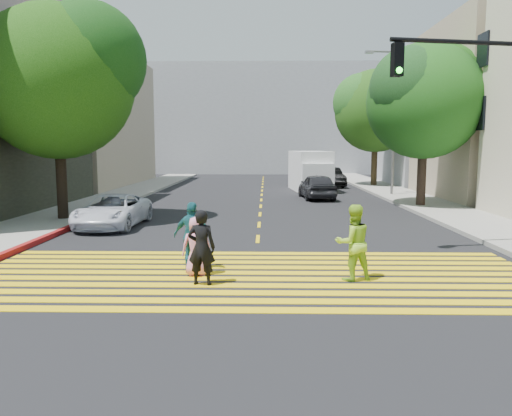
{
  "coord_description": "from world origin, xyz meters",
  "views": [
    {
      "loc": [
        0.26,
        -10.15,
        3.03
      ],
      "look_at": [
        0.0,
        3.0,
        1.4
      ],
      "focal_mm": 35.0,
      "sensor_mm": 36.0,
      "label": 1
    }
  ],
  "objects_px": {
    "pedestrian_child": "(197,246)",
    "pedestrian_woman": "(353,243)",
    "dark_car_near": "(317,186)",
    "tree_right_far": "(377,106)",
    "traffic_signal": "(490,110)",
    "pedestrian_man": "(202,248)",
    "pedestrian_extra": "(193,236)",
    "tree_right_near": "(426,95)",
    "dark_car_parked": "(330,177)",
    "white_van": "(311,172)",
    "white_sedan": "(113,211)",
    "tree_left": "(59,74)",
    "silver_car": "(304,176)"
  },
  "relations": [
    {
      "from": "tree_right_near",
      "to": "silver_car",
      "type": "relative_size",
      "value": 1.71
    },
    {
      "from": "dark_car_near",
      "to": "dark_car_parked",
      "type": "bearing_deg",
      "value": -106.51
    },
    {
      "from": "tree_right_far",
      "to": "silver_car",
      "type": "xyz_separation_m",
      "value": [
        -5.16,
        1.72,
        -5.27
      ]
    },
    {
      "from": "tree_left",
      "to": "traffic_signal",
      "type": "xyz_separation_m",
      "value": [
        14.35,
        -5.6,
        -1.79
      ]
    },
    {
      "from": "dark_car_parked",
      "to": "white_van",
      "type": "height_order",
      "value": "white_van"
    },
    {
      "from": "pedestrian_woman",
      "to": "pedestrian_extra",
      "type": "bearing_deg",
      "value": -28.4
    },
    {
      "from": "pedestrian_man",
      "to": "white_sedan",
      "type": "height_order",
      "value": "pedestrian_man"
    },
    {
      "from": "tree_left",
      "to": "white_van",
      "type": "xyz_separation_m",
      "value": [
        11.16,
        14.27,
        -4.56
      ]
    },
    {
      "from": "pedestrian_child",
      "to": "dark_car_near",
      "type": "distance_m",
      "value": 18.0
    },
    {
      "from": "dark_car_near",
      "to": "traffic_signal",
      "type": "height_order",
      "value": "traffic_signal"
    },
    {
      "from": "pedestrian_man",
      "to": "dark_car_near",
      "type": "relative_size",
      "value": 0.39
    },
    {
      "from": "pedestrian_extra",
      "to": "tree_right_far",
      "type": "bearing_deg",
      "value": -98.02
    },
    {
      "from": "tree_right_near",
      "to": "dark_car_near",
      "type": "bearing_deg",
      "value": 139.31
    },
    {
      "from": "tree_right_near",
      "to": "dark_car_parked",
      "type": "height_order",
      "value": "tree_right_near"
    },
    {
      "from": "tree_right_near",
      "to": "tree_right_far",
      "type": "relative_size",
      "value": 0.92
    },
    {
      "from": "tree_right_near",
      "to": "traffic_signal",
      "type": "relative_size",
      "value": 1.3
    },
    {
      "from": "pedestrian_woman",
      "to": "tree_right_near",
      "type": "bearing_deg",
      "value": -126.94
    },
    {
      "from": "pedestrian_woman",
      "to": "white_sedan",
      "type": "distance_m",
      "value": 10.74
    },
    {
      "from": "tree_right_far",
      "to": "white_sedan",
      "type": "relative_size",
      "value": 2.01
    },
    {
      "from": "pedestrian_man",
      "to": "white_van",
      "type": "relative_size",
      "value": 0.28
    },
    {
      "from": "pedestrian_man",
      "to": "dark_car_parked",
      "type": "xyz_separation_m",
      "value": [
        6.22,
        27.04,
        -0.12
      ]
    },
    {
      "from": "pedestrian_man",
      "to": "tree_right_far",
      "type": "bearing_deg",
      "value": -102.96
    },
    {
      "from": "white_van",
      "to": "traffic_signal",
      "type": "bearing_deg",
      "value": -86.82
    },
    {
      "from": "white_sedan",
      "to": "traffic_signal",
      "type": "xyz_separation_m",
      "value": [
        12.02,
        -4.33,
        3.44
      ]
    },
    {
      "from": "traffic_signal",
      "to": "pedestrian_man",
      "type": "bearing_deg",
      "value": -165.78
    },
    {
      "from": "tree_left",
      "to": "tree_right_near",
      "type": "relative_size",
      "value": 1.07
    },
    {
      "from": "tree_right_near",
      "to": "dark_car_near",
      "type": "relative_size",
      "value": 1.89
    },
    {
      "from": "tree_right_near",
      "to": "white_van",
      "type": "relative_size",
      "value": 1.37
    },
    {
      "from": "pedestrian_man",
      "to": "traffic_signal",
      "type": "relative_size",
      "value": 0.27
    },
    {
      "from": "pedestrian_child",
      "to": "pedestrian_man",
      "type": "bearing_deg",
      "value": 97.46
    },
    {
      "from": "white_sedan",
      "to": "silver_car",
      "type": "bearing_deg",
      "value": 69.06
    },
    {
      "from": "tree_right_far",
      "to": "white_sedan",
      "type": "bearing_deg",
      "value": -126.17
    },
    {
      "from": "tree_right_far",
      "to": "pedestrian_extra",
      "type": "xyz_separation_m",
      "value": [
        -10.01,
        -25.58,
        -5.12
      ]
    },
    {
      "from": "pedestrian_extra",
      "to": "pedestrian_woman",
      "type": "bearing_deg",
      "value": 179.03
    },
    {
      "from": "pedestrian_child",
      "to": "dark_car_parked",
      "type": "height_order",
      "value": "dark_car_parked"
    },
    {
      "from": "white_van",
      "to": "tree_right_near",
      "type": "bearing_deg",
      "value": -69.31
    },
    {
      "from": "pedestrian_woman",
      "to": "silver_car",
      "type": "distance_m",
      "value": 28.28
    },
    {
      "from": "dark_car_parked",
      "to": "silver_car",
      "type": "bearing_deg",
      "value": 129.39
    },
    {
      "from": "pedestrian_man",
      "to": "white_sedan",
      "type": "relative_size",
      "value": 0.38
    },
    {
      "from": "pedestrian_extra",
      "to": "traffic_signal",
      "type": "bearing_deg",
      "value": -151.85
    },
    {
      "from": "traffic_signal",
      "to": "dark_car_parked",
      "type": "bearing_deg",
      "value": 82.69
    },
    {
      "from": "tree_right_near",
      "to": "traffic_signal",
      "type": "distance_m",
      "value": 10.74
    },
    {
      "from": "tree_right_far",
      "to": "traffic_signal",
      "type": "xyz_separation_m",
      "value": [
        -1.96,
        -23.45,
        -1.91
      ]
    },
    {
      "from": "tree_right_far",
      "to": "silver_car",
      "type": "height_order",
      "value": "tree_right_far"
    },
    {
      "from": "pedestrian_child",
      "to": "pedestrian_woman",
      "type": "bearing_deg",
      "value": 166.74
    },
    {
      "from": "tree_left",
      "to": "pedestrian_child",
      "type": "height_order",
      "value": "tree_left"
    },
    {
      "from": "pedestrian_woman",
      "to": "dark_car_near",
      "type": "xyz_separation_m",
      "value": [
        0.99,
        17.73,
        -0.13
      ]
    },
    {
      "from": "pedestrian_man",
      "to": "pedestrian_child",
      "type": "xyz_separation_m",
      "value": [
        -0.22,
        0.8,
        -0.13
      ]
    },
    {
      "from": "pedestrian_extra",
      "to": "traffic_signal",
      "type": "relative_size",
      "value": 0.27
    },
    {
      "from": "pedestrian_extra",
      "to": "dark_car_near",
      "type": "xyz_separation_m",
      "value": [
        4.77,
        16.76,
        -0.1
      ]
    }
  ]
}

